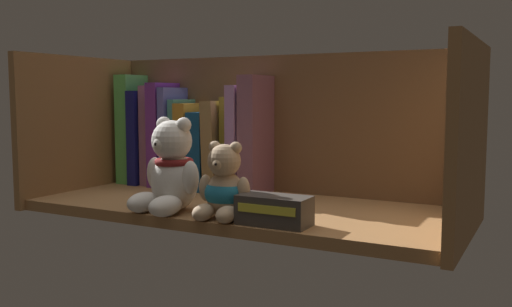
{
  "coord_description": "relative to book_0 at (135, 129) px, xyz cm",
  "views": [
    {
      "loc": [
        51.13,
        -90.22,
        22.04
      ],
      "look_at": [
        3.29,
        0.0,
        11.68
      ],
      "focal_mm": 39.51,
      "sensor_mm": 36.0,
      "label": 1
    }
  ],
  "objects": [
    {
      "name": "book_1",
      "position": [
        3.44,
        0.0,
        -1.84
      ],
      "size": [
        2.41,
        11.34,
        21.3
      ],
      "primitive_type": "cube",
      "color": "navy",
      "rests_on": "shelf_board"
    },
    {
      "name": "book_7",
      "position": [
        20.73,
        0.0,
        -4.11
      ],
      "size": [
        3.52,
        12.97,
        16.74
      ],
      "primitive_type": "cube",
      "color": "navy",
      "rests_on": "shelf_board"
    },
    {
      "name": "teddy_bear_larger",
      "position": [
        28.1,
        -23.98,
        -5.45
      ],
      "size": [
        12.23,
        12.72,
        16.49
      ],
      "color": "white",
      "rests_on": "shelf_board"
    },
    {
      "name": "shelf_side_panel_left",
      "position": [
        -4.07,
        -12.95,
        0.81
      ],
      "size": [
        1.6,
        34.34,
        30.59
      ],
      "primitive_type": "cube",
      "color": "olive",
      "rests_on": "ground"
    },
    {
      "name": "small_product_box",
      "position": [
        48.92,
        -25.35,
        -10.15
      ],
      "size": [
        11.44,
        5.68,
        4.67
      ],
      "color": "#38332D",
      "rests_on": "shelf_board"
    },
    {
      "name": "book_10",
      "position": [
        29.88,
        0.0,
        -1.34
      ],
      "size": [
        2.21,
        13.93,
        22.28
      ],
      "primitive_type": "cube",
      "color": "#9C72B0",
      "rests_on": "shelf_board"
    },
    {
      "name": "book_5",
      "position": [
        14.36,
        0.0,
        -2.79
      ],
      "size": [
        1.6,
        10.84,
        19.39
      ],
      "primitive_type": "cube",
      "color": "teal",
      "rests_on": "shelf_board"
    },
    {
      "name": "book_9",
      "position": [
        27.24,
        0.0,
        -2.51
      ],
      "size": [
        2.16,
        9.53,
        19.95
      ],
      "primitive_type": "cube",
      "color": "olive",
      "rests_on": "shelf_board"
    },
    {
      "name": "book_0",
      "position": [
        0.0,
        0.0,
        0.0
      ],
      "size": [
        3.55,
        9.71,
        24.97
      ],
      "primitive_type": "cube",
      "color": "#56BC54",
      "rests_on": "shelf_board"
    },
    {
      "name": "book_8",
      "position": [
        24.32,
        0.0,
        -2.93
      ],
      "size": [
        3.37,
        13.48,
        19.19
      ],
      "primitive_type": "cube",
      "rotation": [
        0.0,
        -0.03,
        0.0
      ],
      "color": "olive",
      "rests_on": "shelf_board"
    },
    {
      "name": "shelf_side_panel_right",
      "position": [
        75.77,
        -12.95,
        0.81
      ],
      "size": [
        1.6,
        34.34,
        30.59
      ],
      "primitive_type": "cube",
      "color": "olive",
      "rests_on": "ground"
    },
    {
      "name": "book_4",
      "position": [
        12.24,
        0.0,
        -1.49
      ],
      "size": [
        1.71,
        12.2,
        22.0
      ],
      "primitive_type": "cube",
      "color": "#5C60BA",
      "rests_on": "shelf_board"
    },
    {
      "name": "book_3",
      "position": [
        9.51,
        0.0,
        -0.96
      ],
      "size": [
        2.85,
        12.11,
        23.05
      ],
      "primitive_type": "cube",
      "color": "#732F92",
      "rests_on": "shelf_board"
    },
    {
      "name": "book_6",
      "position": [
        17.06,
        0.0,
        -3.19
      ],
      "size": [
        2.89,
        12.78,
        18.58
      ],
      "primitive_type": "cube",
      "color": "#BD822A",
      "rests_on": "shelf_board"
    },
    {
      "name": "book_2",
      "position": [
        6.36,
        0.0,
        -1.26
      ],
      "size": [
        2.53,
        9.53,
        22.45
      ],
      "primitive_type": "cube",
      "color": "#97607A",
      "rests_on": "shelf_board"
    },
    {
      "name": "book_11",
      "position": [
        33.24,
        0.0,
        -0.34
      ],
      "size": [
        3.58,
        13.35,
        24.3
      ],
      "primitive_type": "cube",
      "color": "#774A60",
      "rests_on": "shelf_board"
    },
    {
      "name": "shelf_back_panel",
      "position": [
        35.85,
        3.62,
        0.81
      ],
      "size": [
        80.64,
        1.2,
        30.59
      ],
      "primitive_type": "cube",
      "color": "brown",
      "rests_on": "ground"
    },
    {
      "name": "teddy_bear_smaller",
      "position": [
        39.37,
        -24.64,
        -7.49
      ],
      "size": [
        9.31,
        9.76,
        12.71
      ],
      "color": "tan",
      "rests_on": "shelf_board"
    },
    {
      "name": "shelf_board",
      "position": [
        35.85,
        -12.95,
        -13.49
      ],
      "size": [
        78.24,
        31.94,
        2.0
      ],
      "primitive_type": "cube",
      "color": "olive",
      "rests_on": "ground"
    }
  ]
}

